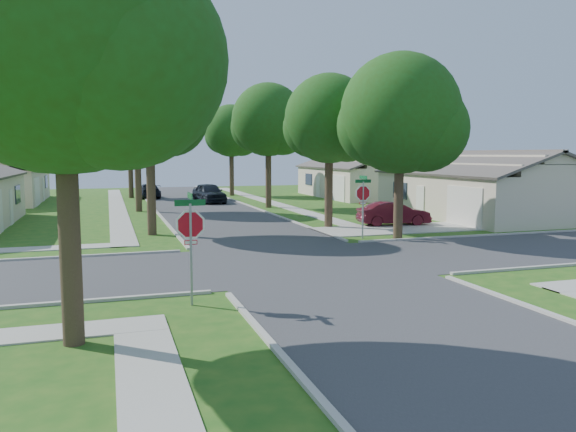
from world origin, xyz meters
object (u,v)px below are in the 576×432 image
(car_driveway, at_px, (394,214))
(car_curb_east, at_px, (209,193))
(tree_e_far, at_px, (232,133))
(tree_w_mid, at_px, (137,117))
(tree_e_near, at_px, (330,123))
(house_ne_near, at_px, (481,193))
(house_ne_far, at_px, (361,181))
(tree_e_mid, at_px, (269,123))
(tree_w_near, at_px, (150,110))
(tree_sw_corner, at_px, (65,38))
(car_curb_west, at_px, (149,191))
(stop_sign_sw, at_px, (191,229))
(tree_ne_corner, at_px, (401,119))
(tree_w_far, at_px, (130,137))
(stop_sign_ne, at_px, (363,196))

(car_driveway, xyz_separation_m, car_curb_east, (-7.31, 17.89, 0.16))
(tree_e_far, xyz_separation_m, tree_w_mid, (-9.39, -13.00, 0.51))
(tree_e_near, bearing_deg, house_ne_near, 10.04)
(house_ne_near, bearing_deg, house_ne_far, 90.00)
(tree_e_mid, xyz_separation_m, car_curb_east, (-3.56, 5.58, -5.44))
(tree_w_near, bearing_deg, house_ne_near, 5.51)
(tree_w_mid, height_order, car_curb_east, tree_w_mid)
(tree_sw_corner, relative_size, car_curb_west, 2.11)
(stop_sign_sw, relative_size, tree_w_mid, 0.31)
(tree_e_far, xyz_separation_m, car_curb_west, (-7.95, -0.88, -5.32))
(tree_w_mid, bearing_deg, tree_ne_corner, -56.78)
(tree_e_mid, relative_size, house_ne_far, 0.68)
(tree_w_near, relative_size, car_driveway, 2.24)
(tree_ne_corner, bearing_deg, tree_e_near, 108.53)
(tree_e_far, relative_size, car_curb_west, 1.93)
(tree_w_far, relative_size, house_ne_far, 0.59)
(car_curb_east, bearing_deg, stop_sign_sw, -107.12)
(tree_w_near, height_order, house_ne_far, tree_w_near)
(tree_e_near, height_order, tree_sw_corner, tree_sw_corner)
(tree_e_far, relative_size, tree_w_near, 0.97)
(car_curb_east, bearing_deg, tree_e_far, 57.97)
(stop_sign_ne, distance_m, car_curb_west, 29.54)
(house_ne_near, relative_size, car_curb_west, 3.01)
(stop_sign_sw, xyz_separation_m, tree_w_mid, (0.06, 25.71, 4.46))
(tree_sw_corner, height_order, house_ne_near, tree_sw_corner)
(tree_sw_corner, xyz_separation_m, house_ne_near, (23.43, 17.99, -4.75))
(tree_e_near, distance_m, tree_w_far, 26.71)
(tree_e_far, height_order, house_ne_far, tree_e_far)
(stop_sign_sw, distance_m, house_ne_near, 25.98)
(tree_e_near, xyz_separation_m, tree_w_near, (-9.40, 0.00, 0.47))
(stop_sign_ne, relative_size, tree_w_far, 0.37)
(stop_sign_sw, relative_size, car_curb_east, 0.62)
(tree_ne_corner, bearing_deg, tree_e_far, 93.09)
(tree_e_mid, relative_size, car_driveway, 2.30)
(tree_e_mid, distance_m, tree_w_far, 16.06)
(tree_w_far, bearing_deg, tree_e_near, -69.39)
(tree_w_far, bearing_deg, stop_sign_sw, -90.07)
(tree_e_near, distance_m, tree_sw_corner, 20.12)
(car_curb_east, bearing_deg, tree_e_mid, -63.92)
(tree_e_far, xyz_separation_m, tree_sw_corner, (-12.19, -41.00, 0.28))
(car_driveway, relative_size, car_curb_east, 0.84)
(tree_w_mid, relative_size, car_curb_west, 2.11)
(tree_ne_corner, xyz_separation_m, car_curb_east, (-5.16, 22.38, -4.78))
(stop_sign_sw, bearing_deg, tree_ne_corner, 38.84)
(tree_w_mid, bearing_deg, stop_sign_sw, -90.13)
(tree_w_far, distance_m, tree_ne_corner, 31.77)
(tree_w_far, relative_size, tree_ne_corner, 0.93)
(stop_sign_ne, bearing_deg, tree_w_near, 155.26)
(car_curb_west, bearing_deg, stop_sign_sw, 85.15)
(tree_w_far, bearing_deg, tree_e_mid, -54.10)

